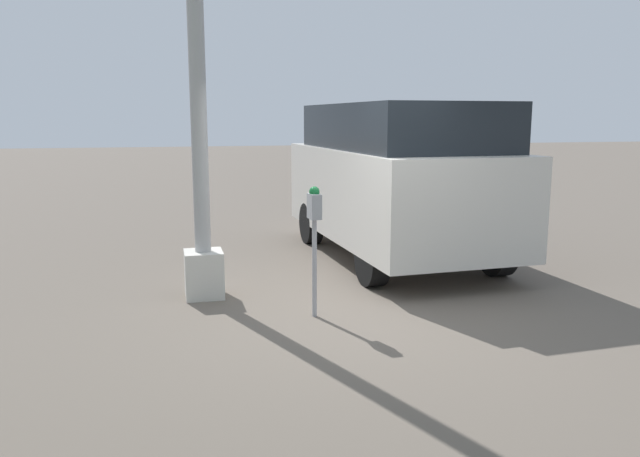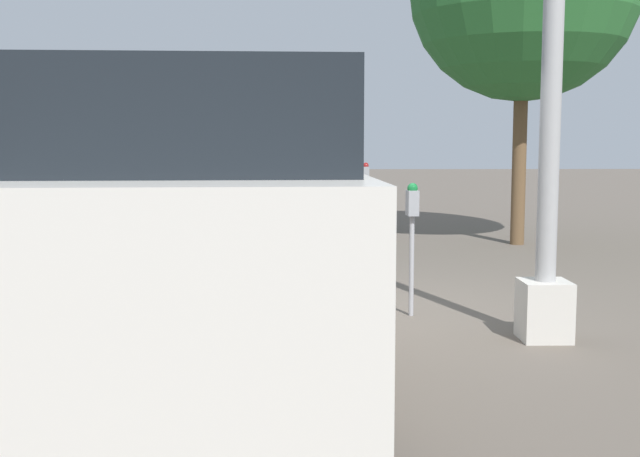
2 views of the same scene
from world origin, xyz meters
The scene contains 7 objects.
ground_plane centered at (0.00, 0.00, 0.00)m, with size 80.00×80.00×0.00m, color #60564C.
parking_meter_near centered at (0.03, 0.53, 1.03)m, with size 0.20×0.12×1.39m.
parking_meter_far centered at (-6.57, 0.57, 1.03)m, with size 0.20×0.12×1.40m.
lamp_post centered at (1.06, 1.61, 2.06)m, with size 0.44×0.44×5.70m.
parked_van centered at (2.45, -1.30, 1.22)m, with size 4.61×2.21×2.28m.
car_distant centered at (-11.19, -7.07, 0.75)m, with size 4.31×2.07×1.43m.
fire_hydrant centered at (-6.83, 0.51, 0.35)m, with size 0.20×0.20×0.70m.
Camera 2 is at (8.24, -0.62, 1.85)m, focal length 45.00 mm.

